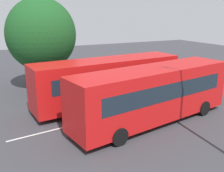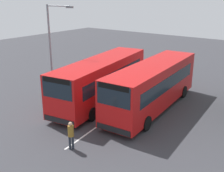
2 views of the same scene
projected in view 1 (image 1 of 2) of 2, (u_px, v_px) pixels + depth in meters
name	position (u px, v px, depth m)	size (l,w,h in m)	color
ground_plane	(125.00, 112.00, 17.22)	(72.79, 72.79, 0.00)	#38383D
bus_far_left	(154.00, 93.00, 15.27)	(11.02, 4.12, 3.34)	red
bus_center_left	(109.00, 80.00, 18.10)	(10.92, 3.29, 3.34)	red
pedestrian	(196.00, 82.00, 21.06)	(0.45, 0.45, 1.63)	#232833
depot_tree	(41.00, 35.00, 21.61)	(5.86, 5.27, 7.74)	#4C3823
lane_stripe_outer_left	(125.00, 112.00, 17.22)	(15.25, 0.12, 0.01)	silver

